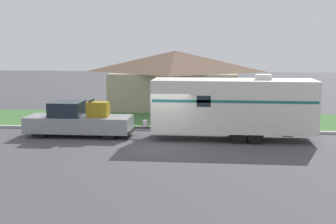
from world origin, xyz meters
name	(u,v)px	position (x,y,z in m)	size (l,w,h in m)	color
ground_plane	(164,145)	(0.00, 0.00, 0.00)	(120.00, 120.00, 0.00)	#47474C
curb_strip	(171,130)	(0.00, 3.75, 0.07)	(80.00, 0.30, 0.14)	#ADADA8
lawn_strip	(176,120)	(0.00, 7.40, 0.01)	(80.00, 7.00, 0.03)	#3D6B33
house_across_street	(175,78)	(-0.63, 13.98, 2.30)	(10.17, 7.84, 4.44)	gray
pickup_truck	(78,121)	(-4.89, 1.74, 0.85)	(5.81, 1.97, 2.01)	black
travel_trailer	(233,105)	(3.49, 1.74, 1.81)	(9.43, 2.49, 3.44)	black
mailbox	(294,113)	(7.02, 4.34, 1.06)	(0.48, 0.20, 1.38)	brown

